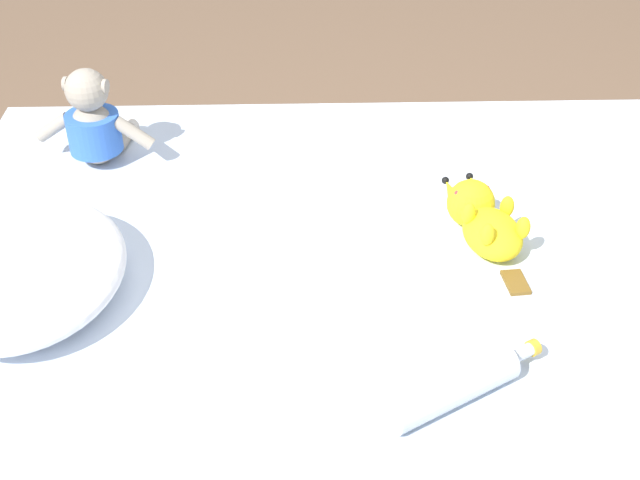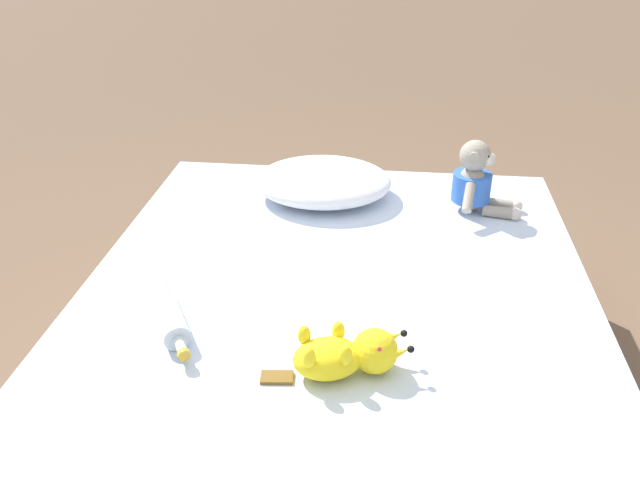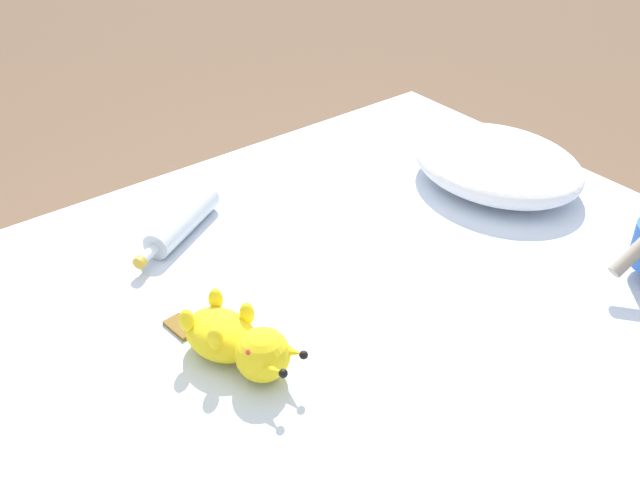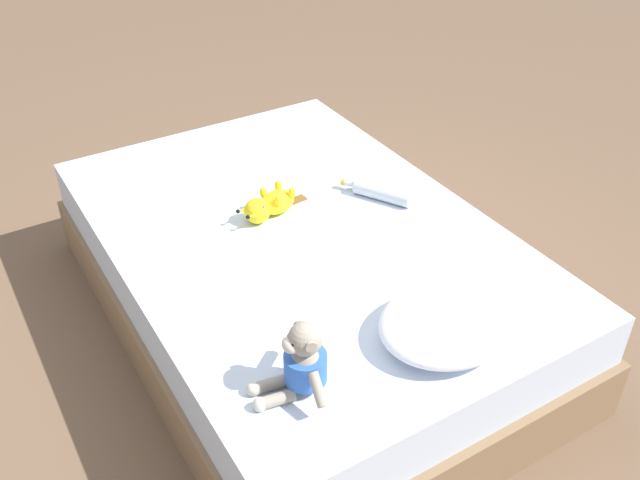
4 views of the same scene
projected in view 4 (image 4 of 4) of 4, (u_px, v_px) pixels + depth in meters
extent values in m
plane|color=brown|center=(302.00, 318.00, 2.90)|extent=(16.00, 16.00, 0.00)
cube|color=#846647|center=(301.00, 295.00, 2.83)|extent=(1.37, 2.04, 0.24)
cube|color=silver|center=(300.00, 251.00, 2.71)|extent=(1.33, 1.98, 0.20)
ellipsoid|color=white|center=(448.00, 322.00, 2.14)|extent=(0.47, 0.40, 0.11)
ellipsoid|color=#9E9384|center=(305.00, 368.00, 1.96)|extent=(0.12, 0.13, 0.15)
cylinder|color=blue|center=(305.00, 367.00, 1.96)|extent=(0.14, 0.14, 0.09)
sphere|color=#9E9384|center=(305.00, 339.00, 1.90)|extent=(0.10, 0.10, 0.10)
ellipsoid|color=beige|center=(291.00, 345.00, 1.89)|extent=(0.06, 0.07, 0.04)
sphere|color=black|center=(294.00, 344.00, 1.87)|extent=(0.01, 0.01, 0.01)
sphere|color=black|center=(289.00, 336.00, 1.89)|extent=(0.01, 0.01, 0.01)
cylinder|color=#9E9384|center=(311.00, 347.00, 1.85)|extent=(0.03, 0.01, 0.03)
cylinder|color=#9E9384|center=(299.00, 325.00, 1.92)|extent=(0.03, 0.01, 0.03)
cylinder|color=#9E9384|center=(318.00, 390.00, 1.88)|extent=(0.05, 0.10, 0.08)
cylinder|color=#9E9384|center=(294.00, 343.00, 2.03)|extent=(0.05, 0.10, 0.08)
cylinder|color=#9E9384|center=(277.00, 399.00, 1.94)|extent=(0.10, 0.05, 0.04)
cylinder|color=#9E9384|center=(270.00, 384.00, 1.99)|extent=(0.10, 0.05, 0.04)
sphere|color=beige|center=(260.00, 404.00, 1.93)|extent=(0.04, 0.04, 0.04)
sphere|color=beige|center=(253.00, 389.00, 1.97)|extent=(0.04, 0.04, 0.04)
ellipsoid|color=yellow|center=(277.00, 202.00, 2.73)|extent=(0.17, 0.15, 0.08)
sphere|color=yellow|center=(257.00, 211.00, 2.66)|extent=(0.10, 0.10, 0.10)
cone|color=yellow|center=(254.00, 216.00, 2.62)|extent=(0.07, 0.05, 0.05)
sphere|color=black|center=(248.00, 217.00, 2.60)|extent=(0.02, 0.02, 0.02)
cone|color=yellow|center=(244.00, 210.00, 2.65)|extent=(0.07, 0.05, 0.05)
sphere|color=black|center=(238.00, 211.00, 2.63)|extent=(0.02, 0.02, 0.02)
sphere|color=red|center=(262.00, 208.00, 2.63)|extent=(0.02, 0.02, 0.02)
sphere|color=red|center=(252.00, 202.00, 2.67)|extent=(0.02, 0.02, 0.02)
ellipsoid|color=yellow|center=(278.00, 201.00, 2.67)|extent=(0.03, 0.03, 0.05)
ellipsoid|color=yellow|center=(263.00, 193.00, 2.71)|extent=(0.03, 0.03, 0.05)
ellipsoid|color=yellow|center=(292.00, 193.00, 2.71)|extent=(0.03, 0.03, 0.05)
ellipsoid|color=yellow|center=(278.00, 186.00, 2.76)|extent=(0.03, 0.03, 0.05)
cube|color=brown|center=(297.00, 200.00, 2.82)|extent=(0.07, 0.05, 0.01)
cylinder|color=silver|center=(383.00, 193.00, 2.81)|extent=(0.17, 0.24, 0.06)
cylinder|color=silver|center=(351.00, 184.00, 2.86)|extent=(0.04, 0.06, 0.02)
cylinder|color=gold|center=(344.00, 182.00, 2.88)|extent=(0.03, 0.03, 0.03)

